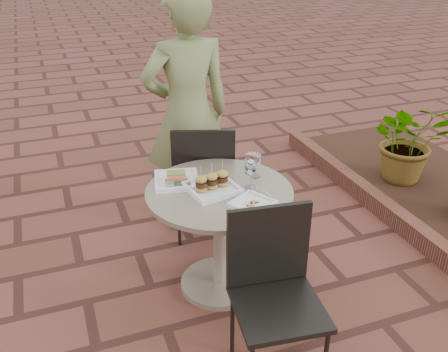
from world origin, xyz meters
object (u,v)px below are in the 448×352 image
object	(u,v)px
chair_near	(274,281)
diner	(187,115)
chair_far	(204,174)
cafe_table	(220,224)
plate_tuna	(253,204)
plate_salmon	(177,180)
plate_sliders	(212,185)

from	to	relation	value
chair_near	diner	size ratio (longest dim) A/B	0.50
chair_far	diner	xyz separation A→B (m)	(-0.03, 0.26, 0.37)
cafe_table	diner	distance (m)	0.94
plate_tuna	plate_salmon	bearing A→B (deg)	127.87
cafe_table	plate_sliders	distance (m)	0.29
diner	plate_sliders	bearing A→B (deg)	81.46
chair_far	chair_near	distance (m)	1.27
cafe_table	plate_tuna	size ratio (longest dim) A/B	3.10
plate_salmon	plate_tuna	size ratio (longest dim) A/B	1.10
chair_far	plate_sliders	world-z (taller)	chair_far
plate_sliders	plate_salmon	bearing A→B (deg)	135.18
chair_far	plate_tuna	bearing A→B (deg)	109.94
chair_far	plate_tuna	size ratio (longest dim) A/B	3.20
chair_near	plate_tuna	bearing A→B (deg)	87.95
chair_near	plate_salmon	bearing A→B (deg)	113.70
chair_far	chair_near	xyz separation A→B (m)	(-0.05, -1.27, 0.00)
chair_near	diner	distance (m)	1.57
plate_sliders	cafe_table	bearing A→B (deg)	-12.96
diner	plate_sliders	size ratio (longest dim) A/B	5.69
plate_salmon	chair_near	bearing A→B (deg)	-73.61
diner	plate_salmon	size ratio (longest dim) A/B	5.78
cafe_table	plate_sliders	world-z (taller)	plate_sliders
chair_near	plate_salmon	world-z (taller)	chair_near
cafe_table	plate_tuna	xyz separation A→B (m)	(0.11, -0.24, 0.26)
chair_near	plate_salmon	size ratio (longest dim) A/B	2.92
plate_salmon	plate_tuna	bearing A→B (deg)	-52.13
chair_near	plate_tuna	world-z (taller)	chair_near
cafe_table	plate_tuna	distance (m)	0.37
diner	cafe_table	bearing A→B (deg)	84.53
chair_far	plate_sliders	bearing A→B (deg)	95.02
diner	plate_sliders	world-z (taller)	diner
chair_far	plate_salmon	bearing A→B (deg)	70.51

